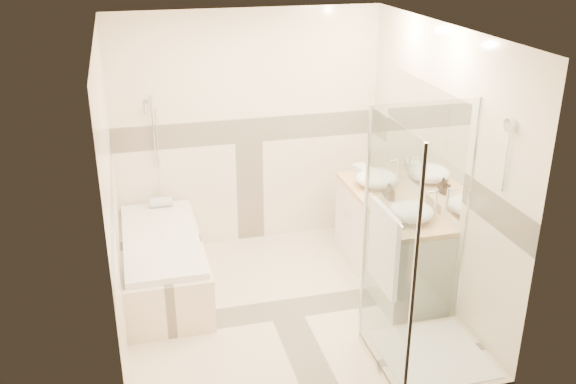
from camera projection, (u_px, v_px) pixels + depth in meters
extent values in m
cube|color=beige|center=(284.00, 310.00, 5.85)|extent=(2.80, 3.00, 0.01)
cube|color=white|center=(284.00, 30.00, 4.88)|extent=(2.80, 3.00, 0.01)
cube|color=beige|center=(249.00, 131.00, 6.71)|extent=(2.80, 0.01, 2.50)
cube|color=beige|center=(343.00, 269.00, 4.03)|extent=(2.80, 0.01, 2.50)
cube|color=beige|center=(111.00, 199.00, 5.04)|extent=(0.01, 3.00, 2.50)
cube|color=beige|center=(437.00, 167.00, 5.70)|extent=(0.01, 3.00, 2.50)
cube|color=white|center=(422.00, 136.00, 5.88)|extent=(0.01, 1.60, 1.00)
cylinder|color=silver|center=(154.00, 129.00, 6.41)|extent=(0.02, 0.02, 0.70)
cube|color=beige|center=(163.00, 265.00, 6.10)|extent=(0.75, 1.70, 0.50)
cube|color=white|center=(161.00, 239.00, 5.99)|extent=(0.69, 1.60, 0.06)
ellipsoid|color=white|center=(161.00, 244.00, 6.01)|extent=(0.56, 1.40, 0.16)
cube|color=white|center=(389.00, 241.00, 6.23)|extent=(0.55, 1.60, 0.80)
cylinder|color=silver|center=(377.00, 250.00, 5.74)|extent=(0.01, 0.24, 0.01)
cylinder|color=silver|center=(347.00, 214.00, 6.46)|extent=(0.01, 0.24, 0.01)
cube|color=#E5B379|center=(391.00, 201.00, 6.06)|extent=(0.57, 1.62, 0.05)
cube|color=beige|center=(432.00, 359.00, 5.12)|extent=(0.90, 0.90, 0.08)
cube|color=white|center=(432.00, 354.00, 5.10)|extent=(0.80, 0.80, 0.01)
cube|color=white|center=(388.00, 255.00, 4.63)|extent=(0.01, 0.90, 2.00)
cube|color=white|center=(418.00, 223.00, 5.13)|extent=(0.90, 0.01, 2.00)
cylinder|color=silver|center=(413.00, 287.00, 4.23)|extent=(0.03, 0.03, 2.00)
cylinder|color=silver|center=(365.00, 229.00, 5.03)|extent=(0.03, 0.03, 2.00)
cylinder|color=silver|center=(468.00, 216.00, 5.24)|extent=(0.03, 0.03, 2.00)
cylinder|color=silver|center=(509.00, 125.00, 4.48)|extent=(0.03, 0.10, 0.10)
cylinder|color=silver|center=(386.00, 210.00, 4.48)|extent=(0.02, 0.60, 0.02)
cube|color=silver|center=(383.00, 248.00, 4.60)|extent=(0.04, 0.48, 0.62)
ellipsoid|color=white|center=(377.00, 178.00, 6.32)|extent=(0.42, 0.42, 0.17)
ellipsoid|color=white|center=(411.00, 212.00, 5.60)|extent=(0.40, 0.40, 0.16)
cylinder|color=silver|center=(398.00, 171.00, 6.35)|extent=(0.03, 0.03, 0.27)
cylinder|color=silver|center=(394.00, 161.00, 6.29)|extent=(0.10, 0.02, 0.02)
cylinder|color=silver|center=(435.00, 203.00, 5.63)|extent=(0.03, 0.03, 0.26)
cylinder|color=silver|center=(432.00, 192.00, 5.57)|extent=(0.09, 0.02, 0.02)
imported|color=black|center=(391.00, 193.00, 6.00)|extent=(0.08, 0.08, 0.15)
imported|color=black|center=(389.00, 191.00, 6.05)|extent=(0.15, 0.15, 0.15)
cube|color=silver|center=(363.00, 169.00, 6.68)|extent=(0.19, 0.26, 0.07)
cylinder|color=silver|center=(161.00, 202.00, 6.58)|extent=(0.23, 0.10, 0.10)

